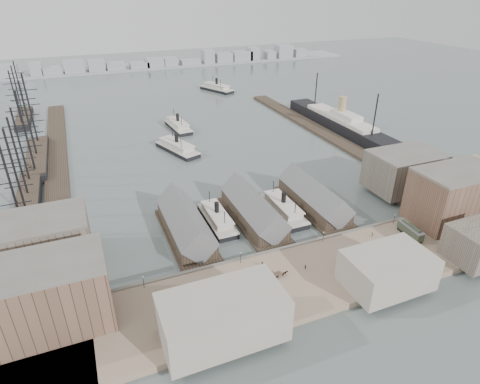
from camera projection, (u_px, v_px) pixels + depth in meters
name	position (u px, v px, depth m)	size (l,w,h in m)	color
ground	(273.00, 245.00, 136.88)	(900.00, 900.00, 0.00)	#4A5554
quay	(303.00, 278.00, 120.04)	(180.00, 30.00, 2.00)	#836D58
seawall	(281.00, 251.00, 132.09)	(180.00, 1.20, 2.30)	#59544C
west_wharf	(57.00, 164.00, 195.51)	(10.00, 220.00, 1.60)	#2D231C
east_wharf	(323.00, 133.00, 236.47)	(10.00, 180.00, 1.60)	#2D231C
ferry_shed_west	(185.00, 225.00, 139.80)	(14.00, 42.00, 12.60)	#2D231C
ferry_shed_center	(253.00, 210.00, 148.55)	(14.00, 42.00, 12.60)	#2D231C
ferry_shed_east	(314.00, 198.00, 157.30)	(14.00, 42.00, 12.60)	#2D231C
warehouse_west_front	(42.00, 298.00, 98.38)	(32.00, 18.00, 18.00)	brown
warehouse_west_back	(46.00, 240.00, 123.87)	(26.00, 20.00, 14.00)	#60564C
warehouse_east_front	(454.00, 196.00, 143.93)	(30.00, 18.00, 19.00)	brown
warehouse_east_back	(404.00, 171.00, 167.64)	(28.00, 20.00, 15.00)	#60564C
street_bldg_center	(387.00, 270.00, 114.16)	(24.00, 16.00, 10.00)	gray
street_bldg_west	(223.00, 317.00, 96.86)	(30.00, 16.00, 12.00)	gray
street_bldg_east	(480.00, 243.00, 124.89)	(18.00, 14.00, 11.00)	#60564C
lamp_post_far_w	(143.00, 280.00, 113.81)	(0.44, 0.44, 3.92)	black
lamp_post_near_w	(241.00, 256.00, 123.91)	(0.44, 0.44, 3.92)	black
lamp_post_near_e	(323.00, 235.00, 134.01)	(0.44, 0.44, 3.92)	black
lamp_post_far_e	(395.00, 217.00, 144.11)	(0.44, 0.44, 3.92)	black
far_shore	(125.00, 66.00, 407.98)	(500.00, 40.00, 15.72)	gray
ferry_docked_west	(217.00, 218.00, 148.53)	(7.78, 25.93, 9.26)	black
ferry_docked_east	(283.00, 208.00, 154.73)	(8.27, 27.56, 9.84)	black
ferry_open_near	(177.00, 147.00, 211.12)	(18.33, 31.26, 10.70)	black
ferry_open_mid	(178.00, 125.00, 243.75)	(11.00, 29.23, 10.21)	black
ferry_open_far	(217.00, 88.00, 328.94)	(21.53, 32.47, 11.21)	black
sailing_ship_near	(28.00, 203.00, 157.42)	(8.65, 59.56, 35.54)	black
sailing_ship_mid	(37.00, 156.00, 199.09)	(9.75, 56.35, 40.09)	black
sailing_ship_far	(24.00, 117.00, 257.90)	(8.49, 47.16, 34.90)	black
ocean_steamer	(340.00, 122.00, 242.68)	(13.65, 99.77, 19.95)	black
tram	(410.00, 231.00, 137.40)	(3.44, 11.10, 3.90)	black
horse_cart_left	(204.00, 298.00, 110.16)	(4.25, 4.04, 1.42)	black
horse_cart_center	(282.00, 274.00, 119.19)	(4.92, 2.04, 1.50)	black
horse_cart_right	(372.00, 263.00, 123.48)	(4.83, 2.67, 1.62)	black
pedestrian_0	(112.00, 303.00, 108.36)	(0.61, 0.44, 1.66)	black
pedestrian_1	(165.00, 312.00, 105.35)	(0.78, 0.61, 1.61)	black
pedestrian_2	(219.00, 279.00, 117.09)	(1.02, 0.58, 1.57)	black
pedestrian_3	(264.00, 287.00, 113.80)	(0.99, 0.41, 1.69)	black
pedestrian_4	(262.00, 264.00, 122.99)	(0.89, 0.58, 1.82)	black
pedestrian_5	(305.00, 267.00, 122.07)	(0.59, 0.43, 1.62)	black
pedestrian_6	(347.00, 249.00, 130.05)	(0.81, 0.63, 1.66)	black
pedestrian_7	(383.00, 270.00, 120.56)	(1.09, 0.63, 1.69)	black
pedestrian_8	(372.00, 234.00, 137.68)	(0.95, 0.40, 1.63)	black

